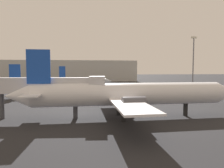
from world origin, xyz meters
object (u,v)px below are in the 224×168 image
Objects in this scene: airplane_at_gate at (128,94)px; light_mast_right at (193,59)px; airplane_distant at (82,81)px; jet_bridge at (52,86)px.

light_mast_right reaches higher than airplane_at_gate.
airplane_at_gate reaches higher than airplane_distant.
light_mast_right is (47.91, -1.78, 9.49)m from airplane_distant.
airplane_at_gate is at bearing -0.18° from jet_bridge.
jet_bridge is at bearing -135.64° from light_mast_right.
light_mast_right is at bearing 51.52° from airplane_at_gate.
airplane_at_gate is at bearing -127.73° from light_mast_right.
airplane_at_gate reaches higher than jet_bridge.
jet_bridge is at bearing 173.46° from airplane_at_gate.
jet_bridge is 72.81m from light_mast_right.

